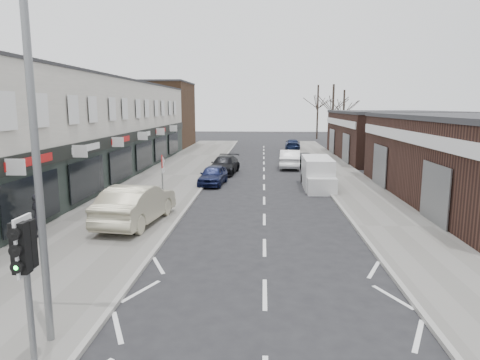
# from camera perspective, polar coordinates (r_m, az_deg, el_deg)

# --- Properties ---
(ground) EXTENTS (160.00, 160.00, 0.00)m
(ground) POSITION_cam_1_polar(r_m,az_deg,el_deg) (10.56, 3.36, -19.50)
(ground) COLOR black
(ground) RESTS_ON ground
(pavement_left) EXTENTS (5.50, 64.00, 0.12)m
(pavement_left) POSITION_cam_1_polar(r_m,az_deg,el_deg) (32.32, -8.84, 0.60)
(pavement_left) COLOR slate
(pavement_left) RESTS_ON ground
(pavement_right) EXTENTS (3.50, 64.00, 0.12)m
(pavement_right) POSITION_cam_1_polar(r_m,az_deg,el_deg) (32.16, 13.52, 0.39)
(pavement_right) COLOR slate
(pavement_right) RESTS_ON ground
(shop_terrace_left) EXTENTS (8.00, 41.00, 7.10)m
(shop_terrace_left) POSITION_cam_1_polar(r_m,az_deg,el_deg) (31.73, -22.05, 6.17)
(shop_terrace_left) COLOR beige
(shop_terrace_left) RESTS_ON ground
(brick_block_far) EXTENTS (8.00, 10.00, 8.00)m
(brick_block_far) POSITION_cam_1_polar(r_m,az_deg,el_deg) (55.86, -10.91, 8.43)
(brick_block_far) COLOR #4B3320
(brick_block_far) RESTS_ON ground
(right_unit_far) EXTENTS (10.00, 16.00, 4.50)m
(right_unit_far) POSITION_cam_1_polar(r_m,az_deg,el_deg) (45.10, 19.39, 5.54)
(right_unit_far) COLOR #361F18
(right_unit_far) RESTS_ON ground
(tree_far_a) EXTENTS (3.60, 3.60, 8.00)m
(tree_far_a) POSITION_cam_1_polar(r_m,az_deg,el_deg) (58.15, 12.12, 4.49)
(tree_far_a) COLOR #382D26
(tree_far_a) RESTS_ON ground
(tree_far_b) EXTENTS (3.60, 3.60, 7.50)m
(tree_far_b) POSITION_cam_1_polar(r_m,az_deg,el_deg) (64.47, 13.50, 4.94)
(tree_far_b) COLOR #382D26
(tree_far_b) RESTS_ON ground
(tree_far_c) EXTENTS (3.60, 3.60, 8.50)m
(tree_far_c) POSITION_cam_1_polar(r_m,az_deg,el_deg) (69.93, 10.19, 5.41)
(tree_far_c) COLOR #382D26
(tree_far_c) RESTS_ON ground
(traffic_light) EXTENTS (0.28, 0.60, 3.10)m
(traffic_light) POSITION_cam_1_polar(r_m,az_deg,el_deg) (8.83, -26.75, -9.44)
(traffic_light) COLOR slate
(traffic_light) RESTS_ON pavement_left
(street_lamp) EXTENTS (2.23, 0.22, 8.00)m
(street_lamp) POSITION_cam_1_polar(r_m,az_deg,el_deg) (9.52, -24.82, 5.62)
(street_lamp) COLOR slate
(street_lamp) RESTS_ON pavement_left
(warning_sign) EXTENTS (0.12, 0.80, 2.70)m
(warning_sign) POSITION_cam_1_polar(r_m,az_deg,el_deg) (22.01, -10.26, 1.91)
(warning_sign) COLOR slate
(warning_sign) RESTS_ON pavement_left
(white_van) EXTENTS (1.83, 5.01, 1.94)m
(white_van) POSITION_cam_1_polar(r_m,az_deg,el_deg) (27.69, 10.30, 0.82)
(white_van) COLOR silver
(white_van) RESTS_ON ground
(sedan_on_pavement) EXTENTS (2.46, 5.41, 1.72)m
(sedan_on_pavement) POSITION_cam_1_polar(r_m,az_deg,el_deg) (19.12, -13.65, -3.12)
(sedan_on_pavement) COLOR #B7B092
(sedan_on_pavement) RESTS_ON pavement_left
(pedestrian) EXTENTS (0.75, 0.62, 1.76)m
(pedestrian) POSITION_cam_1_polar(r_m,az_deg,el_deg) (18.29, -25.30, -4.32)
(pedestrian) COLOR black
(pedestrian) RESTS_ON pavement_left
(parked_car_left_a) EXTENTS (1.87, 3.92, 1.29)m
(parked_car_left_a) POSITION_cam_1_polar(r_m,az_deg,el_deg) (28.47, -3.62, 0.65)
(parked_car_left_a) COLOR #131A3D
(parked_car_left_a) RESTS_ON ground
(parked_car_left_b) EXTENTS (2.37, 4.84, 1.36)m
(parked_car_left_b) POSITION_cam_1_polar(r_m,az_deg,el_deg) (33.19, -2.09, 2.03)
(parked_car_left_b) COLOR black
(parked_car_left_b) RESTS_ON ground
(parked_car_right_a) EXTENTS (1.95, 4.79, 1.54)m
(parked_car_right_a) POSITION_cam_1_polar(r_m,az_deg,el_deg) (36.46, 6.68, 2.81)
(parked_car_right_a) COLOR white
(parked_car_right_a) RESTS_ON ground
(parked_car_right_b) EXTENTS (1.69, 3.82, 1.28)m
(parked_car_right_b) POSITION_cam_1_polar(r_m,az_deg,el_deg) (37.74, 8.54, 2.81)
(parked_car_right_b) COLOR black
(parked_car_right_b) RESTS_ON ground
(parked_car_right_c) EXTENTS (2.08, 4.45, 1.26)m
(parked_car_right_c) POSITION_cam_1_polar(r_m,az_deg,el_deg) (52.14, 7.06, 4.74)
(parked_car_right_c) COLOR #121B39
(parked_car_right_c) RESTS_ON ground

